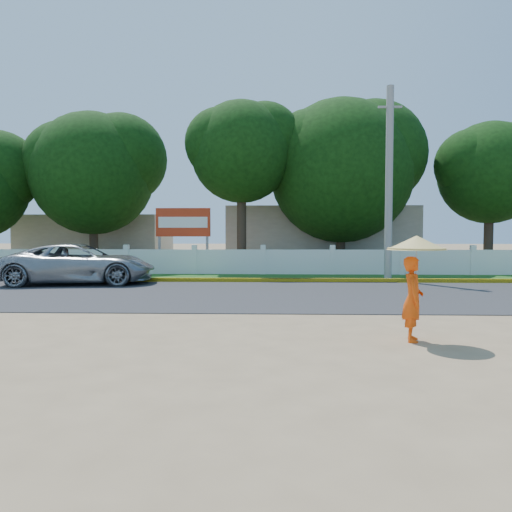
{
  "coord_description": "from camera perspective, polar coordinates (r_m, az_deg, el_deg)",
  "views": [
    {
      "loc": [
        0.42,
        -10.42,
        1.95
      ],
      "look_at": [
        0.0,
        2.0,
        1.3
      ],
      "focal_mm": 35.0,
      "sensor_mm": 36.0,
      "label": 1
    }
  ],
  "objects": [
    {
      "name": "road",
      "position": [
        15.05,
        0.32,
        -4.41
      ],
      "size": [
        60.0,
        7.0,
        0.02
      ],
      "primitive_type": "cube",
      "color": "#38383A",
      "rests_on": "ground"
    },
    {
      "name": "billboard",
      "position": [
        23.09,
        -8.32,
        3.44
      ],
      "size": [
        2.5,
        0.13,
        2.95
      ],
      "color": "gray",
      "rests_on": "ground"
    },
    {
      "name": "building_near",
      "position": [
        28.54,
        7.12,
        2.27
      ],
      "size": [
        10.0,
        6.0,
        3.2
      ],
      "primitive_type": "cube",
      "color": "#B7AD99",
      "rests_on": "ground"
    },
    {
      "name": "grass_verge",
      "position": [
        20.27,
        0.74,
        -2.48
      ],
      "size": [
        60.0,
        3.5,
        0.03
      ],
      "primitive_type": "cube",
      "color": "#2D601E",
      "rests_on": "ground"
    },
    {
      "name": "monk_with_parasol",
      "position": [
        9.12,
        17.66,
        -1.82
      ],
      "size": [
        1.02,
        1.02,
        1.85
      ],
      "color": "#EA4A0C",
      "rests_on": "ground"
    },
    {
      "name": "fence",
      "position": [
        21.67,
        0.82,
        -0.71
      ],
      "size": [
        40.0,
        0.1,
        1.1
      ],
      "primitive_type": "cube",
      "color": "silver",
      "rests_on": "ground"
    },
    {
      "name": "tree_row",
      "position": [
        24.89,
        8.81,
        9.71
      ],
      "size": [
        38.64,
        7.17,
        8.7
      ],
      "color": "#473828",
      "rests_on": "ground"
    },
    {
      "name": "utility_pole",
      "position": [
        19.86,
        14.96,
        7.95
      ],
      "size": [
        0.28,
        0.28,
        7.4
      ],
      "primitive_type": "cylinder",
      "color": "gray",
      "rests_on": "ground"
    },
    {
      "name": "building_far",
      "position": [
        31.22,
        -17.58,
        1.85
      ],
      "size": [
        8.0,
        5.0,
        2.8
      ],
      "primitive_type": "cube",
      "color": "#B7AD99",
      "rests_on": "ground"
    },
    {
      "name": "vehicle",
      "position": [
        19.02,
        -19.49,
        -0.85
      ],
      "size": [
        5.56,
        3.15,
        1.46
      ],
      "primitive_type": "imported",
      "rotation": [
        0.0,
        0.0,
        1.71
      ],
      "color": "#94989B",
      "rests_on": "ground"
    },
    {
      "name": "curb",
      "position": [
        18.57,
        0.63,
        -2.78
      ],
      "size": [
        40.0,
        0.18,
        0.16
      ],
      "primitive_type": "cube",
      "color": "yellow",
      "rests_on": "ground"
    },
    {
      "name": "ground",
      "position": [
        10.61,
        -0.37,
        -7.6
      ],
      "size": [
        120.0,
        120.0,
        0.0
      ],
      "primitive_type": "plane",
      "color": "#9E8460",
      "rests_on": "ground"
    }
  ]
}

